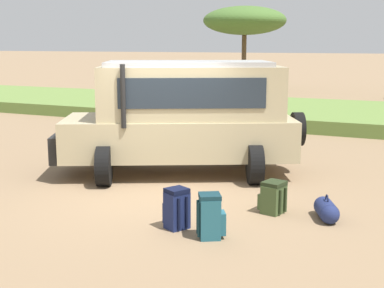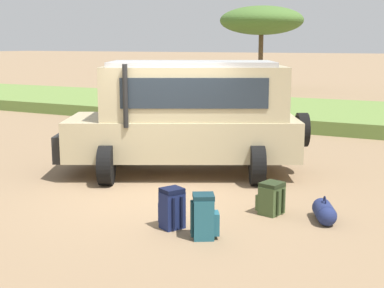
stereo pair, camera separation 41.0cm
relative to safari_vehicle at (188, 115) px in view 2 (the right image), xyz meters
The scene contains 8 objects.
ground_plane 2.19m from the safari_vehicle, 80.80° to the right, with size 320.00×320.00×0.00m, color #8C7051.
grass_bank 9.82m from the safari_vehicle, 88.34° to the left, with size 120.00×7.00×0.44m.
safari_vehicle is the anchor object (origin of this frame).
backpack_beside_front_wheel 3.69m from the safari_vehicle, 65.96° to the right, with size 0.44×0.41×0.64m.
backpack_cluster_center 3.35m from the safari_vehicle, 36.13° to the right, with size 0.47×0.44×0.54m.
backpack_near_rear_wheel 4.12m from the safari_vehicle, 58.53° to the right, with size 0.47×0.43×0.66m.
duffel_bag_low_black_case 4.08m from the safari_vehicle, 28.02° to the right, with size 0.50×0.74×0.41m.
acacia_tree_far_left 22.16m from the safari_vehicle, 106.32° to the left, with size 5.04×4.91×5.06m.
Camera 2 is at (5.09, -8.35, 2.80)m, focal length 50.00 mm.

